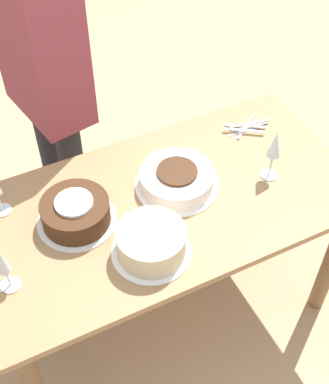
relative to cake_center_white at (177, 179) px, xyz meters
The scene contains 9 objects.
ground_plane 0.79m from the cake_center_white, 32.76° to the left, with size 12.00×12.00×0.00m, color tan.
dining_table 0.19m from the cake_center_white, 32.76° to the left, with size 1.45×0.74×0.75m.
cake_center_white is the anchor object (origin of this frame).
cake_front_chocolate 0.40m from the cake_center_white, ahead, with size 0.28×0.28×0.11m.
cake_back_decorated 0.32m from the cake_center_white, 47.19° to the left, with size 0.27×0.27×0.11m.
wine_glass_far 0.70m from the cake_center_white, 12.75° to the left, with size 0.07×0.07×0.21m.
wine_glass_extra 0.38m from the cake_center_white, 162.64° to the left, with size 0.07×0.07×0.21m.
fork_pile 0.44m from the cake_center_white, 158.53° to the right, with size 0.20×0.14×0.02m.
person_cutting 0.69m from the cake_center_white, 64.18° to the right, with size 0.29×0.43×1.64m.
Camera 1 is at (0.58, 1.17, 2.22)m, focal length 50.00 mm.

